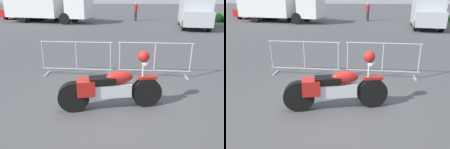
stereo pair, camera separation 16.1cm
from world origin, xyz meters
The scene contains 10 objects.
ground_plane centered at (0.00, 0.00, 0.00)m, with size 120.00×120.00×0.00m, color #4C4C4F.
motorcycle centered at (0.07, 0.06, 0.49)m, with size 2.26×0.66×1.29m.
crowd_barrier_near centered at (-1.12, 2.12, 0.55)m, with size 2.21×0.49×1.07m.
crowd_barrier_far centered at (1.27, 2.12, 0.55)m, with size 2.21×0.49×1.07m.
box_truck centered at (-6.98, 15.84, 1.64)m, with size 8.00×3.82×2.98m.
delivery_van centered at (5.56, 13.24, 1.24)m, with size 2.70×5.24×2.31m.
parked_car_red centered at (-11.07, 19.49, 0.77)m, with size 2.33×4.64×1.51m.
parked_car_blue centered at (-8.39, 19.29, 0.75)m, with size 2.27×4.53×1.48m.
parked_car_tan centered at (-5.71, 19.19, 0.75)m, with size 2.29×4.57×1.49m.
pedestrian centered at (1.31, 17.60, 0.92)m, with size 0.42×0.42×1.69m.
Camera 1 is at (0.36, -4.27, 2.39)m, focal length 35.00 mm.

